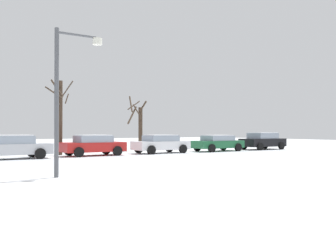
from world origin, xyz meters
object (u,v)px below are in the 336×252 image
parked_car_red (93,145)px  parked_car_black (263,141)px  street_lamp (66,86)px  parked_car_white (161,144)px  parked_car_green (218,143)px  parked_car_silver (10,147)px

parked_car_red → parked_car_black: bearing=-0.6°
street_lamp → parked_car_white: 14.96m
parked_car_white → parked_car_green: bearing=-2.6°
street_lamp → parked_car_green: street_lamp is taller
street_lamp → parked_car_red: (5.15, 10.46, -2.61)m
street_lamp → parked_car_red: bearing=63.8°
parked_car_silver → parked_car_black: (21.08, 0.15, 0.04)m
parked_car_white → parked_car_green: (5.27, -0.24, -0.02)m
street_lamp → parked_car_black: (20.96, 10.28, -2.56)m
parked_car_white → parked_car_black: (10.54, -0.12, 0.06)m
parked_car_red → parked_car_white: 5.27m
parked_car_black → street_lamp: bearing=-153.9°
parked_car_red → parked_car_black: (15.81, -0.17, 0.05)m
street_lamp → parked_car_green: bearing=32.9°
parked_car_green → parked_car_black: 5.27m
parked_car_white → parked_car_silver: bearing=-178.5°
street_lamp → parked_car_silver: size_ratio=1.17×
parked_car_white → parked_car_black: size_ratio=1.01×
parked_car_silver → parked_car_black: size_ratio=1.09×
parked_car_white → parked_car_black: parked_car_black is taller
parked_car_red → street_lamp: bearing=-116.2°
parked_car_silver → parked_car_red: bearing=3.5°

